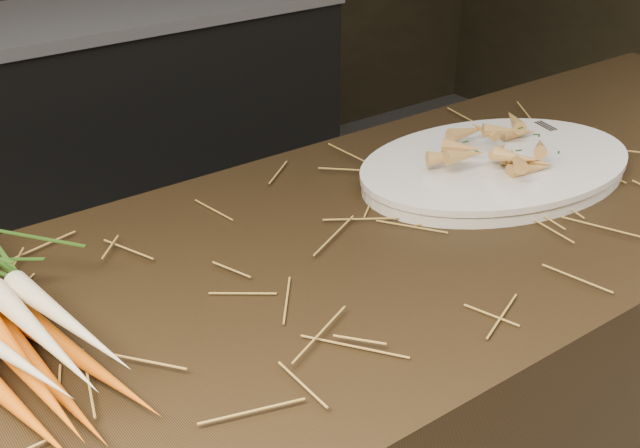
{
  "coord_description": "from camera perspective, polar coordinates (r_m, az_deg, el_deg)",
  "views": [
    {
      "loc": [
        -0.68,
        -0.51,
        1.5
      ],
      "look_at": [
        -0.08,
        0.29,
        0.96
      ],
      "focal_mm": 45.0,
      "sensor_mm": 36.0,
      "label": 1
    }
  ],
  "objects": [
    {
      "name": "serving_platter",
      "position": [
        1.45,
        12.39,
        3.83
      ],
      "size": [
        0.56,
        0.41,
        0.03
      ],
      "primitive_type": null,
      "rotation": [
        0.0,
        0.0,
        -0.13
      ],
      "color": "white",
      "rests_on": "main_counter"
    },
    {
      "name": "back_counter",
      "position": [
        3.06,
        -15.69,
        6.69
      ],
      "size": [
        1.82,
        0.62,
        0.84
      ],
      "color": "black",
      "rests_on": "ground"
    },
    {
      "name": "straw_bedding",
      "position": [
        1.21,
        2.86,
        -0.94
      ],
      "size": [
        1.4,
        0.6,
        0.02
      ],
      "primitive_type": null,
      "color": "olive",
      "rests_on": "main_counter"
    },
    {
      "name": "serving_fork",
      "position": [
        1.55,
        18.2,
        5.32
      ],
      "size": [
        0.06,
        0.19,
        0.0
      ],
      "primitive_type": "cube",
      "rotation": [
        0.0,
        0.0,
        -0.21
      ],
      "color": "silver",
      "rests_on": "serving_platter"
    },
    {
      "name": "roasted_veg_heap",
      "position": [
        1.43,
        12.56,
        5.37
      ],
      "size": [
        0.27,
        0.21,
        0.06
      ],
      "primitive_type": null,
      "rotation": [
        0.0,
        0.0,
        -0.13
      ],
      "color": "#BA883B",
      "rests_on": "serving_platter"
    }
  ]
}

